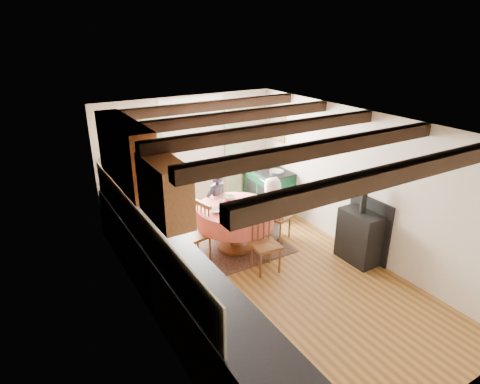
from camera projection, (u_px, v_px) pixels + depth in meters
floor at (267, 278)px, 6.18m from camera, size 3.60×5.50×0.00m
ceiling at (271, 123)px, 5.27m from camera, size 3.60×5.50×0.00m
wall_back at (189, 158)px, 7.91m from camera, size 3.60×0.00×2.40m
wall_front at (447, 318)px, 3.54m from camera, size 3.60×0.00×2.40m
wall_left at (146, 238)px, 4.87m from camera, size 0.00×5.50×2.40m
wall_right at (360, 184)px, 6.58m from camera, size 0.00×5.50×2.40m
beam_a at (395, 174)px, 3.72m from camera, size 3.60×0.16×0.16m
beam_b at (322, 148)px, 4.51m from camera, size 3.60×0.16×0.16m
beam_c at (271, 130)px, 5.31m from camera, size 3.60×0.16×0.16m
beam_d at (233, 117)px, 6.10m from camera, size 3.60×0.16×0.16m
beam_e at (204, 107)px, 6.90m from camera, size 3.60×0.16×0.16m
splash_left at (140, 228)px, 5.12m from camera, size 0.02×4.50×0.55m
splash_back at (140, 166)px, 7.42m from camera, size 1.40×0.02×0.55m
base_cabinet_left at (173, 284)px, 5.30m from camera, size 0.60×5.30×0.88m
base_cabinet_back at (146, 210)px, 7.46m from camera, size 1.30×0.60×0.88m
worktop_left at (173, 253)px, 5.14m from camera, size 0.64×5.30×0.04m
worktop_back at (144, 187)px, 7.27m from camera, size 1.30×0.64×0.04m
wall_cabinet_glass at (125, 152)px, 5.62m from camera, size 0.34×1.80×0.90m
wall_cabinet_solid at (164, 190)px, 4.45m from camera, size 0.34×0.90×0.70m
window_frame at (193, 137)px, 7.80m from camera, size 1.34×0.03×1.54m
window_pane at (193, 137)px, 7.80m from camera, size 1.20×0.01×1.40m
curtain_left at (155, 170)px, 7.51m from camera, size 0.35×0.10×2.10m
curtain_right at (234, 156)px, 8.32m from camera, size 0.35×0.10×2.10m
curtain_rod at (194, 107)px, 7.50m from camera, size 2.00×0.03×0.03m
wall_picture at (277, 126)px, 8.20m from camera, size 0.04×0.50×0.60m
wall_plate at (236, 126)px, 8.20m from camera, size 0.30×0.02×0.30m
rug at (235, 248)px, 7.03m from camera, size 1.74×1.35×0.01m
dining_table at (235, 228)px, 6.88m from camera, size 1.31×1.31×0.79m
chair_near at (266, 243)px, 6.21m from camera, size 0.45×0.47×0.96m
chair_left at (195, 233)px, 6.51m from camera, size 0.51×0.50×0.98m
chair_right at (278, 215)px, 7.22m from camera, size 0.51×0.50×0.90m
aga_range at (269, 190)px, 8.36m from camera, size 0.63×0.97×0.90m
cast_iron_stove at (361, 223)px, 6.42m from camera, size 0.40×0.67×1.35m
child_far at (217, 203)px, 7.30m from camera, size 0.51×0.40×1.23m
child_right at (272, 208)px, 7.19m from camera, size 0.50×0.64×1.15m
bowl_a at (217, 211)px, 6.52m from camera, size 0.28×0.28×0.06m
bowl_b at (230, 198)px, 7.01m from camera, size 0.26×0.26×0.06m
cup at (221, 202)px, 6.78m from camera, size 0.12×0.12×0.10m
canister_tall at (128, 183)px, 7.07m from camera, size 0.13×0.13×0.22m
canister_wide at (143, 180)px, 7.23m from camera, size 0.18×0.18×0.20m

